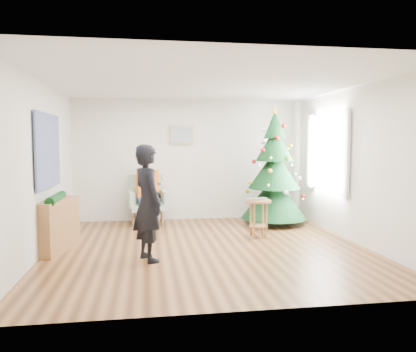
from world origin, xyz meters
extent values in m
plane|color=brown|center=(0.00, 0.00, 0.00)|extent=(5.00, 5.00, 0.00)
plane|color=white|center=(0.00, 0.00, 2.60)|extent=(5.00, 5.00, 0.00)
plane|color=silver|center=(0.00, 2.50, 1.30)|extent=(5.00, 0.00, 5.00)
plane|color=silver|center=(0.00, -2.50, 1.30)|extent=(5.00, 0.00, 5.00)
plane|color=silver|center=(-2.50, 0.00, 1.30)|extent=(0.00, 5.00, 5.00)
plane|color=silver|center=(2.50, 0.00, 1.30)|extent=(0.00, 5.00, 5.00)
cube|color=white|center=(2.47, 1.00, 1.50)|extent=(0.04, 1.30, 1.40)
cube|color=white|center=(2.44, 0.25, 1.50)|extent=(0.05, 0.25, 1.50)
cube|color=white|center=(2.44, 1.75, 1.50)|extent=(0.05, 0.25, 1.50)
cylinder|color=#3F2816|center=(1.64, 1.68, 0.15)|extent=(0.10, 0.10, 0.31)
cone|color=black|center=(1.64, 1.68, 0.56)|extent=(1.33, 1.33, 0.87)
cone|color=black|center=(1.64, 1.68, 1.13)|extent=(1.06, 1.06, 0.77)
cone|color=black|center=(1.64, 1.68, 1.64)|extent=(0.78, 0.78, 0.67)
cone|color=black|center=(1.64, 1.68, 2.05)|extent=(0.45, 0.45, 0.56)
cone|color=gold|center=(1.64, 1.68, 2.33)|extent=(0.14, 0.14, 0.14)
cylinder|color=brown|center=(1.00, 0.58, 0.64)|extent=(0.44, 0.44, 0.04)
cylinder|color=brown|center=(1.00, 0.58, 0.20)|extent=(0.33, 0.33, 0.02)
imported|color=silver|center=(1.00, 0.58, 0.68)|extent=(0.42, 0.33, 0.03)
cube|color=#8FA585|center=(-0.93, 2.00, 0.37)|extent=(0.80, 0.76, 0.12)
cube|color=#8FA585|center=(-0.97, 2.31, 0.71)|extent=(0.73, 0.22, 0.60)
cube|color=#8FA585|center=(-1.27, 1.95, 0.53)|extent=(0.18, 0.57, 0.30)
cube|color=#8FA585|center=(-0.59, 2.05, 0.53)|extent=(0.18, 0.57, 0.30)
cube|color=navy|center=(-0.93, 1.92, 0.50)|extent=(0.46, 0.48, 0.14)
cube|color=#E25B15|center=(-0.93, 2.14, 0.83)|extent=(0.46, 0.28, 0.55)
sphere|color=tan|center=(-0.93, 2.12, 1.21)|extent=(0.23, 0.23, 0.23)
imported|color=black|center=(-0.94, -0.58, 0.83)|extent=(0.60, 0.71, 1.65)
cube|color=white|center=(-0.76, -0.61, 1.10)|extent=(0.08, 0.13, 0.04)
cube|color=brown|center=(-2.33, 0.15, 0.40)|extent=(0.55, 1.04, 0.80)
cylinder|color=black|center=(-2.33, 0.15, 0.82)|extent=(0.14, 0.90, 0.14)
cube|color=black|center=(-2.46, 0.30, 1.55)|extent=(0.03, 1.50, 1.15)
cube|color=tan|center=(-0.20, 2.47, 1.85)|extent=(0.52, 0.03, 0.42)
cube|color=gray|center=(-0.20, 2.45, 1.85)|extent=(0.44, 0.02, 0.34)
camera|label=1|loc=(-0.95, -6.30, 1.66)|focal=35.00mm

